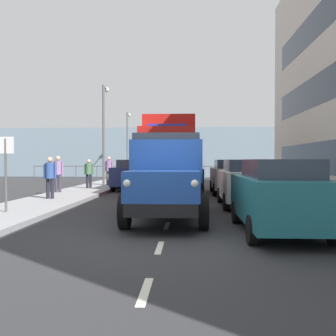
# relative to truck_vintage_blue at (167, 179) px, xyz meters

# --- Properties ---
(ground_plane) EXTENTS (80.00, 80.00, 0.00)m
(ground_plane) POSITION_rel_truck_vintage_blue_xyz_m (-0.04, -7.65, -1.18)
(ground_plane) COLOR #2D2D30
(sidewalk_left) EXTENTS (2.62, 35.80, 0.15)m
(sidewalk_left) POSITION_rel_truck_vintage_blue_xyz_m (-4.94, -7.65, -1.10)
(sidewalk_left) COLOR gray
(sidewalk_left) RESTS_ON ground_plane
(sidewalk_right) EXTENTS (2.62, 35.80, 0.15)m
(sidewalk_right) POSITION_rel_truck_vintage_blue_xyz_m (4.86, -7.65, -1.10)
(sidewalk_right) COLOR gray
(sidewalk_right) RESTS_ON ground_plane
(road_centreline_markings) EXTENTS (0.12, 31.27, 0.01)m
(road_centreline_markings) POSITION_rel_truck_vintage_blue_xyz_m (-0.04, -6.76, -1.17)
(road_centreline_markings) COLOR silver
(road_centreline_markings) RESTS_ON ground_plane
(sea_horizon) EXTENTS (80.00, 0.80, 5.00)m
(sea_horizon) POSITION_rel_truck_vintage_blue_xyz_m (-0.04, -28.55, 1.32)
(sea_horizon) COLOR gray
(sea_horizon) RESTS_ON ground_plane
(seawall_railing) EXTENTS (28.08, 0.08, 1.20)m
(seawall_railing) POSITION_rel_truck_vintage_blue_xyz_m (-0.04, -24.95, -0.26)
(seawall_railing) COLOR #4C5156
(seawall_railing) RESTS_ON ground_plane
(truck_vintage_blue) EXTENTS (2.17, 5.64, 2.43)m
(truck_vintage_blue) POSITION_rel_truck_vintage_blue_xyz_m (0.00, 0.00, 0.00)
(truck_vintage_blue) COLOR black
(truck_vintage_blue) RESTS_ON ground_plane
(lorry_cargo_red) EXTENTS (2.58, 8.20, 3.87)m
(lorry_cargo_red) POSITION_rel_truck_vintage_blue_xyz_m (0.34, -9.23, 0.90)
(lorry_cargo_red) COLOR red
(lorry_cargo_red) RESTS_ON ground_plane
(car_teal_kerbside_near) EXTENTS (1.79, 4.31, 1.72)m
(car_teal_kerbside_near) POSITION_rel_truck_vintage_blue_xyz_m (-2.68, 1.62, -0.28)
(car_teal_kerbside_near) COLOR #1E6670
(car_teal_kerbside_near) RESTS_ON ground_plane
(car_white_kerbside_1) EXTENTS (1.83, 3.98, 1.72)m
(car_white_kerbside_1) POSITION_rel_truck_vintage_blue_xyz_m (-2.68, -3.54, -0.28)
(car_white_kerbside_1) COLOR white
(car_white_kerbside_1) RESTS_ON ground_plane
(car_grey_kerbside_2) EXTENTS (1.86, 4.08, 1.72)m
(car_grey_kerbside_2) POSITION_rel_truck_vintage_blue_xyz_m (-2.68, -8.84, -0.28)
(car_grey_kerbside_2) COLOR slate
(car_grey_kerbside_2) RESTS_ON ground_plane
(car_navy_oppositeside_0) EXTENTS (1.98, 4.30, 1.72)m
(car_navy_oppositeside_0) POSITION_rel_truck_vintage_blue_xyz_m (2.60, -11.28, -0.28)
(car_navy_oppositeside_0) COLOR navy
(car_navy_oppositeside_0) RESTS_ON ground_plane
(pedestrian_in_dark_coat) EXTENTS (0.53, 0.34, 1.67)m
(pedestrian_in_dark_coat) POSITION_rel_truck_vintage_blue_xyz_m (4.97, -4.51, -0.05)
(pedestrian_in_dark_coat) COLOR black
(pedestrian_in_dark_coat) RESTS_ON sidewalk_right
(pedestrian_couple_b) EXTENTS (0.53, 0.34, 1.75)m
(pedestrian_couple_b) POSITION_rel_truck_vintage_blue_xyz_m (5.69, -7.56, 0.00)
(pedestrian_couple_b) COLOR #383342
(pedestrian_couple_b) RESTS_ON sidewalk_right
(pedestrian_with_bag) EXTENTS (0.53, 0.34, 1.59)m
(pedestrian_with_bag) POSITION_rel_truck_vintage_blue_xyz_m (4.90, -10.31, -0.10)
(pedestrian_with_bag) COLOR black
(pedestrian_with_bag) RESTS_ON sidewalk_right
(pedestrian_near_railing) EXTENTS (0.53, 0.34, 1.76)m
(pedestrian_near_railing) POSITION_rel_truck_vintage_blue_xyz_m (4.33, -12.93, 0.01)
(pedestrian_near_railing) COLOR #4C473D
(pedestrian_near_railing) RESTS_ON sidewalk_right
(lamp_post_promenade) EXTENTS (0.32, 1.14, 6.35)m
(lamp_post_promenade) POSITION_rel_truck_vintage_blue_xyz_m (4.81, -13.83, 2.76)
(lamp_post_promenade) COLOR #59595B
(lamp_post_promenade) RESTS_ON sidewalk_right
(lamp_post_far) EXTENTS (0.32, 1.14, 5.95)m
(lamp_post_far) POSITION_rel_truck_vintage_blue_xyz_m (5.01, -24.70, 2.55)
(lamp_post_far) COLOR #59595B
(lamp_post_far) RESTS_ON sidewalk_right
(street_sign) EXTENTS (0.50, 0.07, 2.25)m
(street_sign) POSITION_rel_truck_vintage_blue_xyz_m (4.86, -0.54, 0.50)
(street_sign) COLOR #4C4C4C
(street_sign) RESTS_ON sidewalk_right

